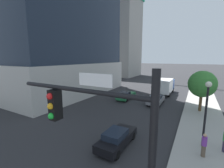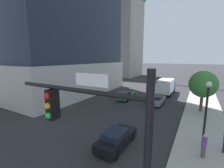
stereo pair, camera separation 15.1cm
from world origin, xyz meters
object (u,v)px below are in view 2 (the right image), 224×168
Objects in this scene: traffic_light_pole at (99,142)px; car_gray at (157,100)px; construction_building at (121,31)px; street_tree at (203,84)px; car_green at (126,95)px; car_black at (116,138)px; street_lamp at (207,104)px; box_truck at (166,86)px; pedestrian_purple_shirt at (204,145)px.

car_gray is (-2.91, 19.62, -3.85)m from traffic_light_pole.
construction_building reaches higher than street_tree.
car_green is (-10.99, 0.83, -2.98)m from street_tree.
street_tree is 13.98m from car_black.
car_green is at bearing 137.90° from street_lamp.
box_truck is 4.00× the size of pedestrian_purple_shirt.
car_black is at bearing -90.00° from box_truck.
car_gray is (5.12, -0.13, 0.01)m from car_green.
construction_building is at bearing 116.02° from car_black.
pedestrian_purple_shirt is at bearing -72.42° from box_truck.
pedestrian_purple_shirt is (6.00, -11.43, 0.30)m from car_gray.
construction_building is 53.90m from pedestrian_purple_shirt.
street_tree reaches higher than car_black.
car_green is 0.67× the size of box_truck.
street_tree reaches higher than box_truck.
pedestrian_purple_shirt reaches higher than car_gray.
traffic_light_pole is at bearing -83.87° from box_truck.
car_gray is (21.88, -31.78, -16.45)m from construction_building.
car_black is 6.22m from pedestrian_purple_shirt.
construction_building is at bearing 117.90° from car_green.
car_gray is at bearing 121.15° from street_lamp.
car_green is 1.01× the size of car_gray.
street_tree is at bearing 90.73° from street_lamp.
box_truck is at bearing 90.00° from car_black.
car_gray reaches higher than car_green.
traffic_light_pole is at bearing -67.86° from car_green.
car_green is 2.68× the size of pedestrian_purple_shirt.
construction_building is 23.51× the size of pedestrian_purple_shirt.
street_tree is 3.07× the size of pedestrian_purple_shirt.
street_lamp is 2.97m from pedestrian_purple_shirt.
pedestrian_purple_shirt is at bearing -57.17° from construction_building.
car_black is at bearing -115.45° from street_tree.
car_black is (-5.87, -12.33, -3.01)m from street_tree.
traffic_light_pole is at bearing -98.88° from street_tree.
street_tree is at bearing -49.50° from construction_building.
car_gray reaches higher than car_black.
street_tree is 0.77× the size of box_truck.
box_truck is at bearing 96.13° from traffic_light_pole.
construction_building reaches higher than traffic_light_pole.
car_gray is at bearing 173.18° from street_tree.
street_tree reaches higher than car_green.
box_truck is at bearing 107.58° from pedestrian_purple_shirt.
car_gray is 2.65× the size of pedestrian_purple_shirt.
traffic_light_pole reaches higher than box_truck.
pedestrian_purple_shirt is at bearing -46.11° from car_green.
box_truck is (-5.99, 17.41, -1.88)m from street_lamp.
box_truck is at bearing -47.97° from construction_building.
traffic_light_pole reaches higher than street_lamp.
street_lamp is 9.21m from street_tree.
car_green is at bearing -62.10° from construction_building.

